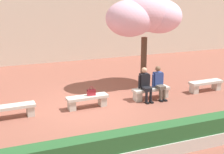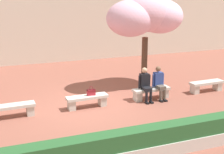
% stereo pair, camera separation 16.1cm
% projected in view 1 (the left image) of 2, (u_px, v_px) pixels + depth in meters
% --- Properties ---
extents(ground_plane, '(100.00, 100.00, 0.00)m').
position_uv_depth(ground_plane, '(87.00, 108.00, 11.37)').
color(ground_plane, '#8E5142').
extents(stone_bench_near_west, '(1.53, 0.46, 0.45)m').
position_uv_depth(stone_bench_near_west, '(12.00, 110.00, 10.35)').
color(stone_bench_near_west, beige).
rests_on(stone_bench_near_west, ground).
extents(stone_bench_center, '(1.53, 0.46, 0.45)m').
position_uv_depth(stone_bench_center, '(87.00, 100.00, 11.29)').
color(stone_bench_center, beige).
rests_on(stone_bench_center, ground).
extents(stone_bench_near_east, '(1.53, 0.46, 0.45)m').
position_uv_depth(stone_bench_near_east, '(151.00, 92.00, 12.23)').
color(stone_bench_near_east, beige).
rests_on(stone_bench_near_east, ground).
extents(stone_bench_east_end, '(1.53, 0.46, 0.45)m').
position_uv_depth(stone_bench_east_end, '(206.00, 85.00, 13.16)').
color(stone_bench_east_end, beige).
rests_on(stone_bench_east_end, ground).
extents(person_seated_left, '(0.51, 0.68, 1.29)m').
position_uv_depth(person_seated_left, '(145.00, 83.00, 11.97)').
color(person_seated_left, black).
rests_on(person_seated_left, ground).
extents(person_seated_right, '(0.51, 0.68, 1.29)m').
position_uv_depth(person_seated_right, '(159.00, 81.00, 12.18)').
color(person_seated_right, black).
rests_on(person_seated_right, ground).
extents(handbag, '(0.30, 0.15, 0.34)m').
position_uv_depth(handbag, '(91.00, 92.00, 11.27)').
color(handbag, '#A3232D').
rests_on(handbag, stone_bench_center).
extents(cherry_tree_main, '(3.47, 2.17, 4.06)m').
position_uv_depth(cherry_tree_main, '(145.00, 16.00, 13.20)').
color(cherry_tree_main, '#513828').
rests_on(cherry_tree_main, ground).
extents(planter_hedge_foreground, '(15.11, 0.50, 0.80)m').
position_uv_depth(planter_hedge_foreground, '(134.00, 145.00, 7.76)').
color(planter_hedge_foreground, beige).
rests_on(planter_hedge_foreground, ground).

